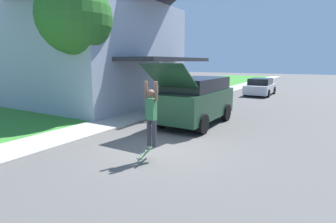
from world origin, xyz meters
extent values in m
plane|color=#54514F|center=(0.00, 0.00, 0.00)|extent=(120.00, 120.00, 0.00)
cube|color=#387F2D|center=(-8.00, 6.00, 0.04)|extent=(10.00, 80.00, 0.08)
cube|color=#ADA89E|center=(-3.60, 6.00, 0.05)|extent=(1.80, 80.00, 0.10)
cube|color=#99A3B2|center=(-8.46, 5.79, 3.15)|extent=(8.28, 8.79, 6.14)
cube|color=#28282D|center=(-3.22, 5.79, 2.88)|extent=(2.60, 6.15, 0.20)
cylinder|color=silver|center=(-2.12, 3.59, 1.43)|extent=(0.16, 0.16, 2.70)
cylinder|color=brown|center=(-5.41, 1.60, 1.94)|extent=(0.36, 0.36, 3.72)
sphere|color=#286023|center=(-5.41, 1.60, 4.72)|extent=(3.36, 3.36, 3.36)
cube|color=#193823|center=(-0.35, 3.67, 0.93)|extent=(1.97, 4.46, 1.15)
cube|color=black|center=(-0.35, 3.78, 1.78)|extent=(1.81, 3.48, 0.55)
cylinder|color=black|center=(-1.30, 5.05, 0.39)|extent=(0.24, 0.79, 0.79)
cylinder|color=black|center=(0.59, 5.05, 0.39)|extent=(0.24, 0.79, 0.79)
cylinder|color=black|center=(-1.30, 2.28, 0.39)|extent=(0.24, 0.79, 0.79)
cylinder|color=black|center=(0.59, 2.28, 0.39)|extent=(0.24, 0.79, 0.79)
cube|color=#193823|center=(-0.35, 1.39, 2.25)|extent=(1.73, 1.28, 0.91)
cube|color=#B7B7BC|center=(-0.16, 16.09, 0.54)|extent=(1.84, 4.36, 0.69)
cube|color=black|center=(-0.16, 15.98, 1.14)|extent=(1.62, 2.27, 0.52)
cylinder|color=black|center=(-1.04, 17.40, 0.32)|extent=(0.20, 0.63, 0.63)
cylinder|color=black|center=(0.73, 17.40, 0.32)|extent=(0.20, 0.63, 0.63)
cylinder|color=black|center=(-1.04, 14.78, 0.32)|extent=(0.20, 0.63, 0.63)
cylinder|color=black|center=(0.73, 14.78, 0.32)|extent=(0.20, 0.63, 0.63)
cylinder|color=#38383D|center=(0.39, -0.99, 0.80)|extent=(0.13, 0.13, 0.76)
cylinder|color=#38383D|center=(0.56, -0.99, 0.80)|extent=(0.13, 0.13, 0.76)
cube|color=#337042|center=(0.47, -0.99, 1.48)|extent=(0.25, 0.20, 0.58)
sphere|color=brown|center=(0.47, -0.99, 1.91)|extent=(0.21, 0.21, 0.21)
cylinder|color=brown|center=(0.31, -0.99, 1.98)|extent=(0.09, 0.09, 0.52)
cylinder|color=brown|center=(0.63, -0.99, 1.98)|extent=(0.09, 0.09, 0.52)
cube|color=#337F3D|center=(0.38, -1.18, 0.23)|extent=(0.26, 0.78, 0.27)
cylinder|color=silver|center=(0.34, -0.95, 0.37)|extent=(0.03, 0.06, 0.06)
cylinder|color=silver|center=(0.23, -0.95, 0.22)|extent=(0.03, 0.06, 0.06)
cylinder|color=silver|center=(0.42, -1.43, 0.31)|extent=(0.03, 0.06, 0.06)
cylinder|color=silver|center=(0.31, -1.43, 0.16)|extent=(0.03, 0.06, 0.06)
camera|label=1|loc=(4.48, -6.79, 2.75)|focal=28.00mm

